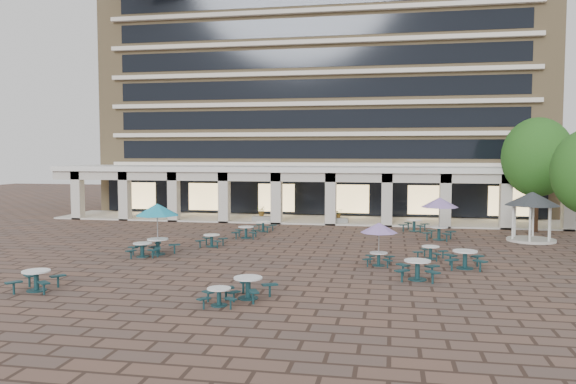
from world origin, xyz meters
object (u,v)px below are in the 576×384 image
object	(u,v)px
gazebo	(532,204)
picnic_table_0	(36,279)
planter_left	(262,216)
picnic_table_2	(219,295)
planter_right	(338,219)
picnic_table_1	(248,286)

from	to	relation	value
gazebo	picnic_table_0	bearing A→B (deg)	-142.84
picnic_table_0	planter_left	world-z (taller)	planter_left
gazebo	planter_left	world-z (taller)	gazebo
picnic_table_0	picnic_table_2	bearing A→B (deg)	-13.36
picnic_table_2	planter_right	world-z (taller)	planter_right
picnic_table_2	planter_right	bearing A→B (deg)	75.74
picnic_table_1	gazebo	world-z (taller)	gazebo
picnic_table_0	picnic_table_2	distance (m)	7.87
picnic_table_1	planter_right	size ratio (longest dim) A/B	1.45
planter_left	planter_right	size ratio (longest dim) A/B	1.00
picnic_table_0	picnic_table_1	world-z (taller)	same
picnic_table_1	gazebo	distance (m)	21.76
picnic_table_1	planter_left	bearing A→B (deg)	119.46
picnic_table_1	planter_left	world-z (taller)	planter_left
picnic_table_2	planter_left	xyz separation A→B (m)	(-4.02, 23.90, 0.15)
picnic_table_2	planter_right	distance (m)	23.99
picnic_table_1	gazebo	xyz separation A→B (m)	(13.88, 16.66, 1.81)
picnic_table_2	picnic_table_0	bearing A→B (deg)	165.05
planter_left	planter_right	bearing A→B (deg)	0.00
picnic_table_2	gazebo	xyz separation A→B (m)	(14.66, 17.81, 1.92)
picnic_table_2	planter_right	xyz separation A→B (m)	(2.05, 23.90, 0.05)
picnic_table_1	planter_left	size ratio (longest dim) A/B	1.45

